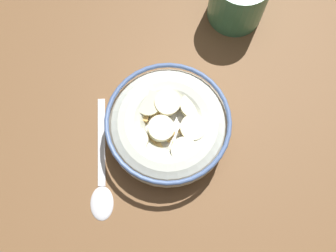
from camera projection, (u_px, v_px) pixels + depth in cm
name	position (u px, v px, depth cm)	size (l,w,h in cm)	color
ground_plane	(168.00, 134.00, 57.61)	(107.93, 107.93, 2.00)	brown
cereal_bowl	(168.00, 126.00, 53.85)	(16.30, 16.30, 5.63)	beige
spoon	(101.00, 185.00, 54.27)	(12.61, 14.13, 0.80)	silver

